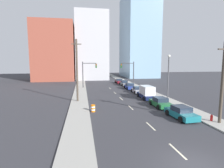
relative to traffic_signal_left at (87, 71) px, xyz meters
The scene contains 26 objects.
ground_plane 36.42m from the traffic_signal_left, 80.88° to the right, with size 200.00×200.00×0.00m, color #333338.
sidewalk_left 9.76m from the traffic_signal_left, 100.72° to the left, with size 2.76×88.76×0.13m.
sidewalk_right 16.26m from the traffic_signal_left, 33.47° to the left, with size 2.76×88.76×0.13m.
lane_stripe_at_2m 34.46m from the traffic_signal_left, 80.35° to the right, with size 0.16×2.40×0.01m, color beige.
lane_stripe_at_7m 29.44m from the traffic_signal_left, 78.65° to the right, with size 0.16×2.40×0.01m, color beige.
lane_stripe_at_15m 22.25m from the traffic_signal_left, 74.78° to the right, with size 0.16×2.40×0.01m, color beige.
lane_stripe_at_21m 16.34m from the traffic_signal_left, 68.69° to the right, with size 0.16×2.40×0.01m, color beige.
lane_stripe_at_27m 11.12m from the traffic_signal_left, 56.09° to the right, with size 0.16×2.40×0.01m, color beige.
lane_stripe_at_34m 7.31m from the traffic_signal_left, 15.29° to the right, with size 0.16×2.40×0.01m, color beige.
building_brick_left 26.48m from the traffic_signal_left, 114.97° to the left, with size 14.00×16.00×20.65m.
building_office_center 28.67m from the traffic_signal_left, 84.65° to the left, with size 12.00×20.00×24.85m.
building_glass_right 41.61m from the traffic_signal_left, 52.82° to the left, with size 13.00×20.00×35.48m.
traffic_signal_left is the anchor object (origin of this frame).
traffic_signal_right 11.44m from the traffic_signal_left, ahead, with size 3.69×0.35×6.68m.
utility_pole_right_near 32.00m from the traffic_signal_left, 65.55° to the right, with size 1.60×0.32×8.63m.
utility_pole_left_mid 16.10m from the traffic_signal_left, 96.91° to the right, with size 1.60×0.32×10.21m.
traffic_barrel 22.63m from the traffic_signal_left, 89.43° to the right, with size 0.56×0.56×0.95m.
street_lamp 22.02m from the traffic_signal_left, 53.23° to the right, with size 0.44×0.44×7.77m.
fire_hydrant 31.46m from the traffic_signal_left, 65.79° to the right, with size 0.26×0.26×0.84m.
sedan_teal 28.83m from the traffic_signal_left, 69.05° to the right, with size 2.37×4.50×1.45m.
sedan_green 23.91m from the traffic_signal_left, 64.54° to the right, with size 2.23×4.27×1.41m.
box_truck_navy 18.77m from the traffic_signal_left, 56.07° to the right, with size 2.49×5.69×2.30m.
sedan_silver 14.53m from the traffic_signal_left, 41.64° to the right, with size 2.24×4.35×1.35m.
sedan_blue 11.57m from the traffic_signal_left, 19.94° to the right, with size 2.26×4.60×1.41m.
sedan_gray 11.36m from the traffic_signal_left, 13.93° to the left, with size 2.02×4.81×1.45m.
sedan_maroon 13.69m from the traffic_signal_left, 39.24° to the left, with size 2.21×4.28×1.38m.
Camera 1 is at (-6.80, -9.21, 6.51)m, focal length 28.00 mm.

